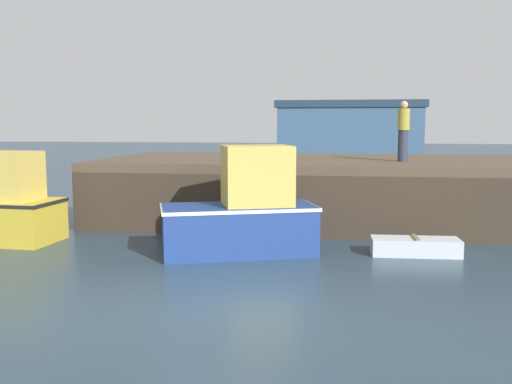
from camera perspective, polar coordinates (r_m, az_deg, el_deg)
ground at (r=9.63m, az=-4.58°, el=-11.64°), size 120.00×160.00×0.10m
pier at (r=17.24m, az=8.18°, el=2.03°), size 14.59×6.30×1.92m
fishing_boat_near_right at (r=13.09m, az=-1.23°, el=-2.11°), size 3.86×2.65×2.51m
rowboat at (r=13.58m, az=15.74°, el=-5.32°), size 2.03×0.83×0.43m
dockworker at (r=16.97m, az=14.62°, el=5.95°), size 0.34×0.34×1.74m
warehouse at (r=41.73m, az=9.37°, el=5.87°), size 10.35×5.11×4.62m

